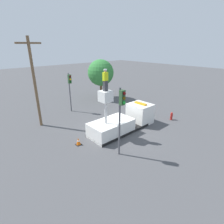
% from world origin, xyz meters
% --- Properties ---
extents(ground_plane, '(120.00, 120.00, 0.00)m').
position_xyz_m(ground_plane, '(0.00, 0.00, 0.00)').
color(ground_plane, '#4C4C4F').
extents(bucket_truck, '(7.12, 2.33, 4.23)m').
position_xyz_m(bucket_truck, '(0.58, 0.00, 0.83)').
color(bucket_truck, black).
rests_on(bucket_truck, ground).
extents(worker, '(0.40, 0.26, 1.75)m').
position_xyz_m(worker, '(-1.62, 0.00, 5.11)').
color(worker, '#38383D').
rests_on(worker, bucket_truck).
extents(traffic_light_pole, '(0.34, 0.57, 5.14)m').
position_xyz_m(traffic_light_pole, '(-2.64, -2.85, 3.64)').
color(traffic_light_pole, '#515156').
rests_on(traffic_light_pole, ground).
extents(traffic_light_across, '(0.34, 0.57, 4.69)m').
position_xyz_m(traffic_light_across, '(-0.62, 7.75, 3.33)').
color(traffic_light_across, '#515156').
rests_on(traffic_light_across, ground).
extents(fire_hydrant, '(0.49, 0.25, 0.87)m').
position_xyz_m(fire_hydrant, '(6.19, -1.90, 0.43)').
color(fire_hydrant, '#B2231E').
rests_on(fire_hydrant, ground).
extents(traffic_cone_rear, '(0.45, 0.45, 0.64)m').
position_xyz_m(traffic_cone_rear, '(-4.20, 0.50, 0.30)').
color(traffic_cone_rear, black).
rests_on(traffic_cone_rear, ground).
extents(tree_left_bg, '(3.83, 3.83, 5.83)m').
position_xyz_m(tree_left_bg, '(5.71, 9.83, 3.90)').
color(tree_left_bg, brown).
rests_on(tree_left_bg, ground).
extents(utility_pole, '(2.20, 0.26, 8.50)m').
position_xyz_m(utility_pole, '(-5.02, 6.35, 4.58)').
color(utility_pole, brown).
rests_on(utility_pole, ground).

